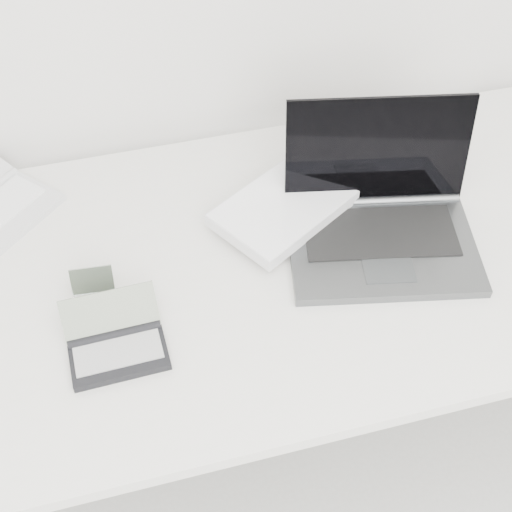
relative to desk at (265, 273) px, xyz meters
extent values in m
cube|color=white|center=(0.00, 0.00, 0.03)|extent=(1.60, 0.80, 0.03)
cylinder|color=silver|center=(0.75, 0.35, -0.33)|extent=(0.04, 0.04, 0.70)
cube|color=#505254|center=(0.23, -0.04, 0.06)|extent=(0.42, 0.33, 0.02)
cube|color=black|center=(0.24, -0.01, 0.07)|extent=(0.33, 0.20, 0.00)
cube|color=black|center=(0.26, 0.11, 0.18)|extent=(0.38, 0.13, 0.23)
cylinder|color=#505254|center=(0.26, 0.08, 0.07)|extent=(0.36, 0.09, 0.02)
cube|color=#3A3E40|center=(0.22, -0.11, 0.07)|extent=(0.11, 0.08, 0.00)
cube|color=silver|center=(0.06, 0.10, 0.08)|extent=(0.33, 0.30, 0.03)
cube|color=white|center=(0.06, 0.10, 0.10)|extent=(0.32, 0.29, 0.00)
cube|color=silver|center=(-0.50, 0.25, 0.05)|extent=(0.26, 0.25, 0.02)
cube|color=silver|center=(-0.34, -0.05, 0.05)|extent=(0.08, 0.07, 0.01)
cube|color=silver|center=(-0.34, -0.05, 0.06)|extent=(0.07, 0.04, 0.00)
cube|color=#9CAA9D|center=(-0.34, 0.00, 0.08)|extent=(0.08, 0.04, 0.05)
cylinder|color=silver|center=(-0.34, -0.02, 0.06)|extent=(0.08, 0.02, 0.01)
cube|color=black|center=(-0.31, -0.17, 0.05)|extent=(0.17, 0.10, 0.02)
cube|color=gray|center=(-0.31, -0.16, 0.06)|extent=(0.16, 0.07, 0.00)
cube|color=slate|center=(-0.32, -0.09, 0.09)|extent=(0.17, 0.06, 0.07)
cylinder|color=black|center=(-0.32, -0.12, 0.06)|extent=(0.17, 0.02, 0.02)
camera|label=1|loc=(-0.26, -0.91, 1.12)|focal=50.00mm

